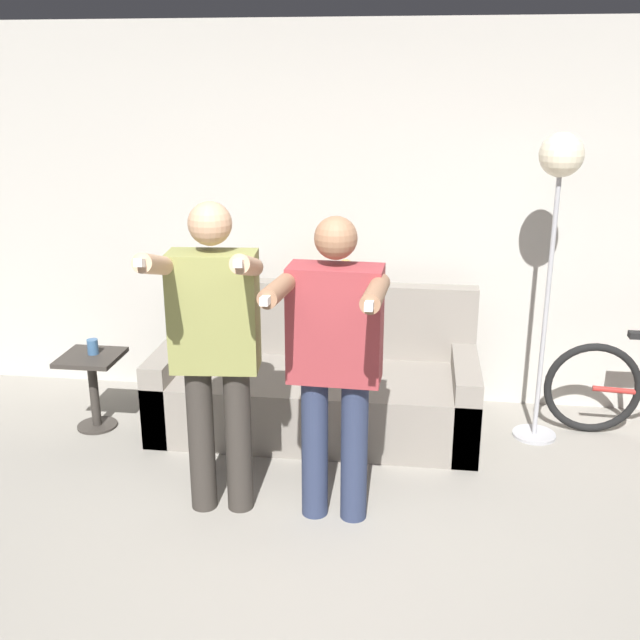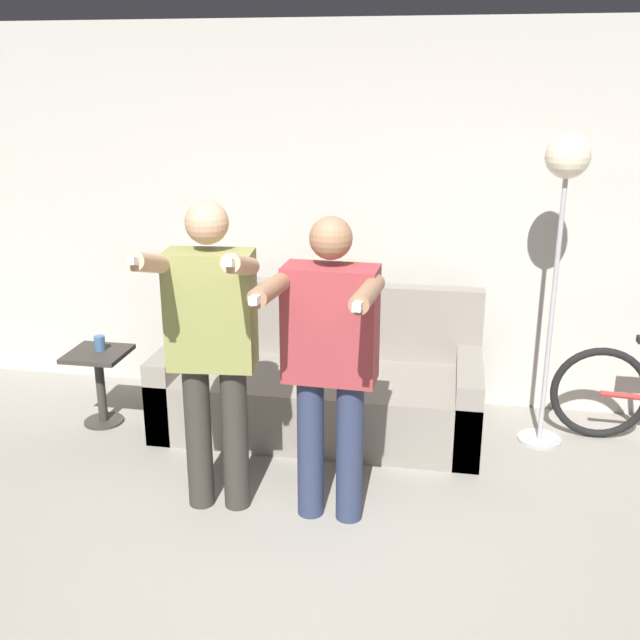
{
  "view_description": "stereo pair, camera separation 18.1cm",
  "coord_description": "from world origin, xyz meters",
  "px_view_note": "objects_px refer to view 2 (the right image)",
  "views": [
    {
      "loc": [
        0.45,
        -2.43,
        2.24
      ],
      "look_at": [
        -0.08,
        1.54,
        0.93
      ],
      "focal_mm": 42.0,
      "sensor_mm": 36.0,
      "label": 1
    },
    {
      "loc": [
        0.63,
        -2.41,
        2.24
      ],
      "look_at": [
        -0.08,
        1.54,
        0.93
      ],
      "focal_mm": 42.0,
      "sensor_mm": 36.0,
      "label": 2
    }
  ],
  "objects_px": {
    "couch": "(320,387)",
    "person_left": "(211,338)",
    "person_right": "(330,352)",
    "floor_lamp": "(564,192)",
    "cup": "(100,343)",
    "side_table": "(99,373)",
    "cat": "(332,272)"
  },
  "relations": [
    {
      "from": "person_right",
      "to": "floor_lamp",
      "type": "xyz_separation_m",
      "value": [
        1.19,
        1.11,
        0.66
      ]
    },
    {
      "from": "couch",
      "to": "floor_lamp",
      "type": "height_order",
      "value": "floor_lamp"
    },
    {
      "from": "person_left",
      "to": "cup",
      "type": "height_order",
      "value": "person_left"
    },
    {
      "from": "person_right",
      "to": "floor_lamp",
      "type": "relative_size",
      "value": 0.83
    },
    {
      "from": "floor_lamp",
      "to": "side_table",
      "type": "height_order",
      "value": "floor_lamp"
    },
    {
      "from": "cat",
      "to": "person_right",
      "type": "bearing_deg",
      "value": -81.03
    },
    {
      "from": "floor_lamp",
      "to": "cup",
      "type": "height_order",
      "value": "floor_lamp"
    },
    {
      "from": "person_left",
      "to": "cup",
      "type": "xyz_separation_m",
      "value": [
        -1.08,
        0.89,
        -0.41
      ]
    },
    {
      "from": "floor_lamp",
      "to": "person_left",
      "type": "bearing_deg",
      "value": -148.47
    },
    {
      "from": "couch",
      "to": "person_right",
      "type": "distance_m",
      "value": 1.28
    },
    {
      "from": "floor_lamp",
      "to": "person_right",
      "type": "bearing_deg",
      "value": -137.14
    },
    {
      "from": "couch",
      "to": "cat",
      "type": "bearing_deg",
      "value": 86.17
    },
    {
      "from": "couch",
      "to": "cup",
      "type": "bearing_deg",
      "value": -172.71
    },
    {
      "from": "cup",
      "to": "cat",
      "type": "bearing_deg",
      "value": 18.69
    },
    {
      "from": "couch",
      "to": "cup",
      "type": "xyz_separation_m",
      "value": [
        -1.45,
        -0.19,
        0.28
      ]
    },
    {
      "from": "person_left",
      "to": "floor_lamp",
      "type": "height_order",
      "value": "floor_lamp"
    },
    {
      "from": "couch",
      "to": "person_left",
      "type": "relative_size",
      "value": 1.25
    },
    {
      "from": "cat",
      "to": "side_table",
      "type": "distance_m",
      "value": 1.69
    },
    {
      "from": "side_table",
      "to": "cup",
      "type": "xyz_separation_m",
      "value": [
        0.01,
        0.03,
        0.2
      ]
    },
    {
      "from": "cat",
      "to": "side_table",
      "type": "relative_size",
      "value": 0.93
    },
    {
      "from": "couch",
      "to": "side_table",
      "type": "height_order",
      "value": "couch"
    },
    {
      "from": "couch",
      "to": "person_right",
      "type": "bearing_deg",
      "value": -77.42
    },
    {
      "from": "person_right",
      "to": "floor_lamp",
      "type": "bearing_deg",
      "value": 45.03
    },
    {
      "from": "person_right",
      "to": "cup",
      "type": "distance_m",
      "value": 1.94
    },
    {
      "from": "person_left",
      "to": "person_right",
      "type": "distance_m",
      "value": 0.61
    },
    {
      "from": "couch",
      "to": "cat",
      "type": "distance_m",
      "value": 0.77
    },
    {
      "from": "couch",
      "to": "cat",
      "type": "height_order",
      "value": "cat"
    },
    {
      "from": "couch",
      "to": "floor_lamp",
      "type": "distance_m",
      "value": 1.95
    },
    {
      "from": "person_right",
      "to": "side_table",
      "type": "height_order",
      "value": "person_right"
    },
    {
      "from": "floor_lamp",
      "to": "cat",
      "type": "bearing_deg",
      "value": 168.85
    },
    {
      "from": "cat",
      "to": "floor_lamp",
      "type": "bearing_deg",
      "value": -11.15
    },
    {
      "from": "person_left",
      "to": "person_right",
      "type": "height_order",
      "value": "person_left"
    }
  ]
}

